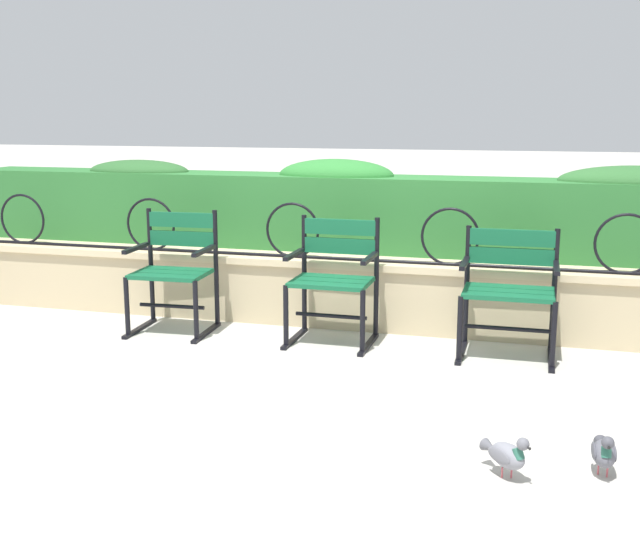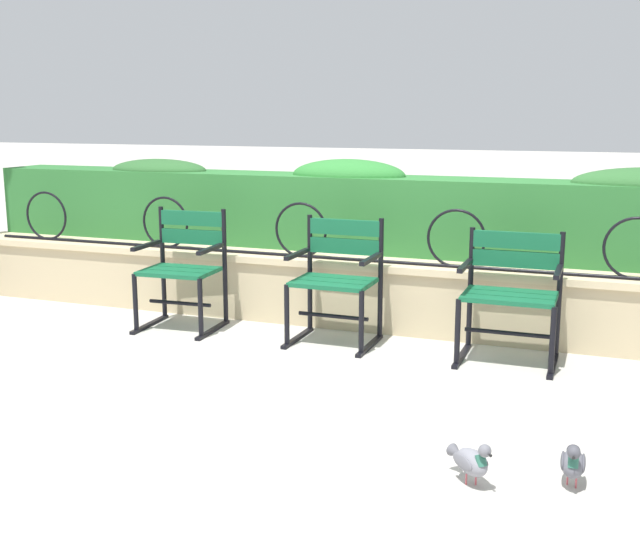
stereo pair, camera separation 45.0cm
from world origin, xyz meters
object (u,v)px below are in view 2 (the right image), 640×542
at_px(park_chair_centre, 337,277).
at_px(pigeon_far_side, 471,460).
at_px(pigeon_near_chairs, 573,462).
at_px(park_chair_right, 511,291).
at_px(park_chair_left, 184,266).

bearing_deg(park_chair_centre, pigeon_far_side, -55.68).
bearing_deg(pigeon_near_chairs, park_chair_centre, 134.30).
bearing_deg(park_chair_right, park_chair_centre, 179.60).
distance_m(park_chair_left, pigeon_far_side, 3.11).
distance_m(park_chair_centre, park_chair_right, 1.20).
distance_m(park_chair_left, park_chair_centre, 1.20).
distance_m(pigeon_near_chairs, pigeon_far_side, 0.44).
xyz_separation_m(park_chair_centre, park_chair_right, (1.20, -0.01, -0.00)).
xyz_separation_m(park_chair_left, pigeon_near_chairs, (2.90, -1.69, -0.35)).
relative_size(park_chair_right, pigeon_near_chairs, 2.89).
bearing_deg(park_chair_right, pigeon_near_chairs, -73.89).
height_order(park_chair_left, pigeon_near_chairs, park_chair_left).
distance_m(park_chair_right, pigeon_near_chairs, 1.83).
relative_size(park_chair_centre, pigeon_far_side, 3.69).
height_order(park_chair_centre, park_chair_right, park_chair_centre).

